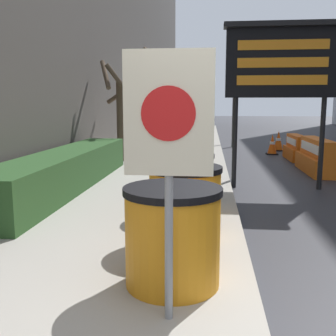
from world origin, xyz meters
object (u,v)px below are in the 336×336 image
(message_board, at_px, (281,63))
(traffic_cone_mid, at_px, (272,145))
(barrel_drum_foreground, at_px, (173,236))
(traffic_light_near_curb, at_px, (235,79))
(traffic_cone_near, at_px, (278,141))
(warning_sign, at_px, (169,136))
(jersey_barrier_orange_near, at_px, (317,158))
(barrel_drum_back, at_px, (184,183))
(barrel_drum_middle, at_px, (185,203))
(jersey_barrier_orange_far, at_px, (296,149))

(message_board, height_order, traffic_cone_mid, message_board)
(barrel_drum_foreground, xyz_separation_m, traffic_light_near_curb, (1.27, 13.10, 2.14))
(traffic_cone_near, relative_size, traffic_cone_mid, 1.07)
(warning_sign, xyz_separation_m, message_board, (1.67, 5.54, 1.02))
(jersey_barrier_orange_near, bearing_deg, barrel_drum_back, -123.04)
(warning_sign, relative_size, message_board, 0.58)
(barrel_drum_middle, bearing_deg, traffic_cone_mid, 75.65)
(barrel_drum_back, distance_m, jersey_barrier_orange_near, 5.69)
(barrel_drum_back, height_order, message_board, message_board)
(barrel_drum_back, xyz_separation_m, jersey_barrier_orange_far, (3.10, 7.19, -0.26))
(traffic_cone_mid, xyz_separation_m, traffic_light_near_curb, (-1.22, 2.32, 2.39))
(barrel_drum_back, bearing_deg, jersey_barrier_orange_near, 56.96)
(barrel_drum_foreground, relative_size, jersey_barrier_orange_near, 0.40)
(barrel_drum_middle, bearing_deg, traffic_cone_near, 75.12)
(message_board, distance_m, traffic_cone_mid, 6.26)
(jersey_barrier_orange_far, bearing_deg, warning_sign, -106.70)
(barrel_drum_middle, bearing_deg, jersey_barrier_orange_far, 70.11)
(barrel_drum_back, height_order, warning_sign, warning_sign)
(barrel_drum_foreground, relative_size, barrel_drum_middle, 1.00)
(barrel_drum_middle, bearing_deg, traffic_light_near_curb, 84.09)
(barrel_drum_back, xyz_separation_m, traffic_cone_near, (2.94, 9.62, -0.23))
(barrel_drum_middle, relative_size, warning_sign, 0.45)
(barrel_drum_foreground, xyz_separation_m, traffic_cone_near, (2.90, 11.94, -0.23))
(barrel_drum_foreground, height_order, traffic_cone_mid, barrel_drum_foreground)
(warning_sign, xyz_separation_m, jersey_barrier_orange_far, (3.03, 10.09, -1.17))
(barrel_drum_foreground, bearing_deg, traffic_light_near_curb, 84.47)
(barrel_drum_foreground, distance_m, message_board, 5.59)
(jersey_barrier_orange_near, bearing_deg, warning_sign, -111.54)
(barrel_drum_foreground, xyz_separation_m, warning_sign, (0.03, -0.58, 0.91))
(traffic_cone_mid, height_order, traffic_light_near_curb, traffic_light_near_curb)
(jersey_barrier_orange_near, relative_size, traffic_light_near_curb, 0.57)
(barrel_drum_middle, distance_m, traffic_cone_near, 11.16)
(traffic_cone_mid, relative_size, traffic_light_near_curb, 0.19)
(jersey_barrier_orange_far, xyz_separation_m, traffic_cone_mid, (-0.56, 1.27, 0.00))
(barrel_drum_foreground, relative_size, traffic_cone_mid, 1.23)
(message_board, bearing_deg, jersey_barrier_orange_near, 57.38)
(barrel_drum_middle, xyz_separation_m, traffic_cone_near, (2.87, 10.78, -0.23))
(barrel_drum_foreground, xyz_separation_m, message_board, (1.69, 4.96, 1.93))
(warning_sign, bearing_deg, traffic_cone_mid, 77.75)
(barrel_drum_middle, bearing_deg, warning_sign, -90.19)
(traffic_cone_near, relative_size, traffic_light_near_curb, 0.20)
(barrel_drum_back, relative_size, traffic_cone_mid, 1.23)
(barrel_drum_back, bearing_deg, traffic_light_near_curb, 83.04)
(barrel_drum_middle, distance_m, jersey_barrier_orange_far, 8.88)
(jersey_barrier_orange_near, xyz_separation_m, jersey_barrier_orange_far, (0.00, 2.42, -0.04))
(barrel_drum_foreground, bearing_deg, traffic_cone_mid, 76.97)
(barrel_drum_back, bearing_deg, message_board, 56.63)
(barrel_drum_back, distance_m, traffic_light_near_curb, 11.07)
(warning_sign, height_order, traffic_cone_mid, warning_sign)
(jersey_barrier_orange_far, xyz_separation_m, traffic_cone_near, (-0.15, 2.43, 0.03))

